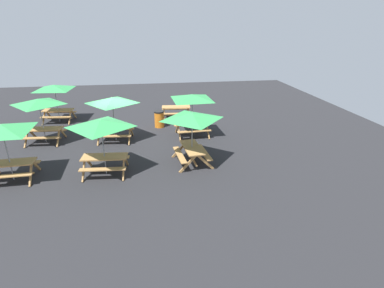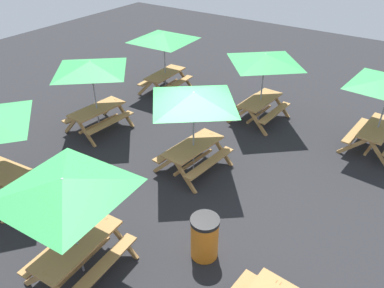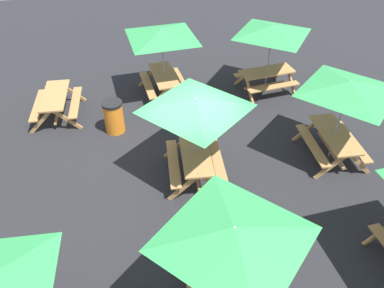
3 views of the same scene
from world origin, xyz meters
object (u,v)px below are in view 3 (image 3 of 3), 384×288
at_px(picnic_table_7, 56,100).
at_px(trash_bin_orange, 114,117).
at_px(picnic_table_1, 196,110).
at_px(picnic_table_0, 272,35).
at_px(picnic_table_2, 348,93).
at_px(picnic_table_4, 162,38).
at_px(picnic_table_5, 233,240).

relative_size(picnic_table_7, trash_bin_orange, 1.94).
bearing_deg(picnic_table_1, picnic_table_0, 143.54).
distance_m(picnic_table_2, picnic_table_4, 5.65).
height_order(picnic_table_0, picnic_table_1, same).
height_order(picnic_table_0, picnic_table_4, same).
height_order(picnic_table_1, picnic_table_5, same).
distance_m(picnic_table_4, picnic_table_7, 3.74).
distance_m(picnic_table_0, picnic_table_2, 3.67).
bearing_deg(picnic_table_7, picnic_table_0, 94.48).
xyz_separation_m(picnic_table_0, picnic_table_2, (3.64, 0.44, 0.00)).
bearing_deg(picnic_table_7, picnic_table_4, 103.23).
bearing_deg(picnic_table_0, picnic_table_2, -89.12).
distance_m(picnic_table_4, trash_bin_orange, 2.86).
height_order(picnic_table_0, picnic_table_2, same).
bearing_deg(picnic_table_0, picnic_table_7, 174.18).
bearing_deg(picnic_table_2, trash_bin_orange, -109.23).
relative_size(picnic_table_2, picnic_table_4, 0.83).
bearing_deg(picnic_table_5, picnic_table_4, -177.22).
relative_size(picnic_table_1, trash_bin_orange, 2.38).
distance_m(picnic_table_0, picnic_table_7, 6.95).
distance_m(picnic_table_0, picnic_table_5, 7.95).
bearing_deg(picnic_table_7, picnic_table_2, 67.74).
xyz_separation_m(picnic_table_4, picnic_table_7, (0.53, -3.41, -1.43)).
bearing_deg(picnic_table_1, picnic_table_5, 1.98).
xyz_separation_m(picnic_table_2, trash_bin_orange, (-2.46, -5.58, -1.49)).
bearing_deg(picnic_table_1, trash_bin_orange, -135.64).
bearing_deg(trash_bin_orange, picnic_table_2, 66.22).
bearing_deg(picnic_table_0, picnic_table_4, 165.36).
distance_m(picnic_table_1, picnic_table_5, 3.57).
height_order(picnic_table_5, picnic_table_7, picnic_table_5).
xyz_separation_m(picnic_table_0, picnic_table_1, (3.56, -3.28, 0.00)).
bearing_deg(picnic_table_5, picnic_table_2, 135.11).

